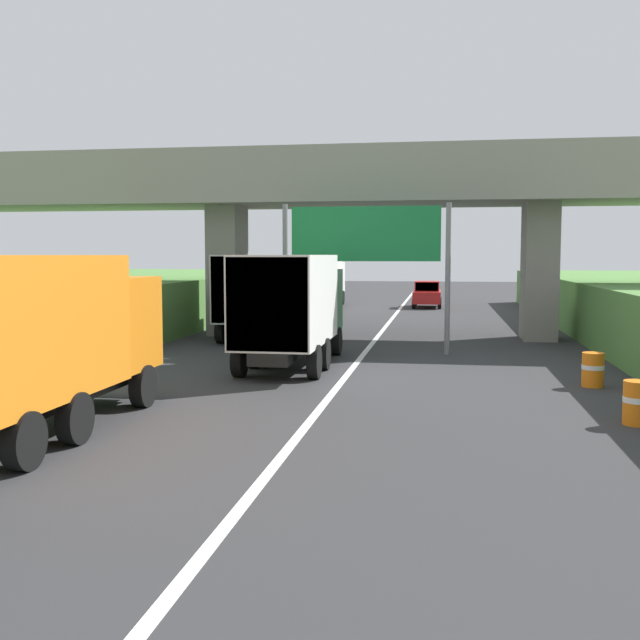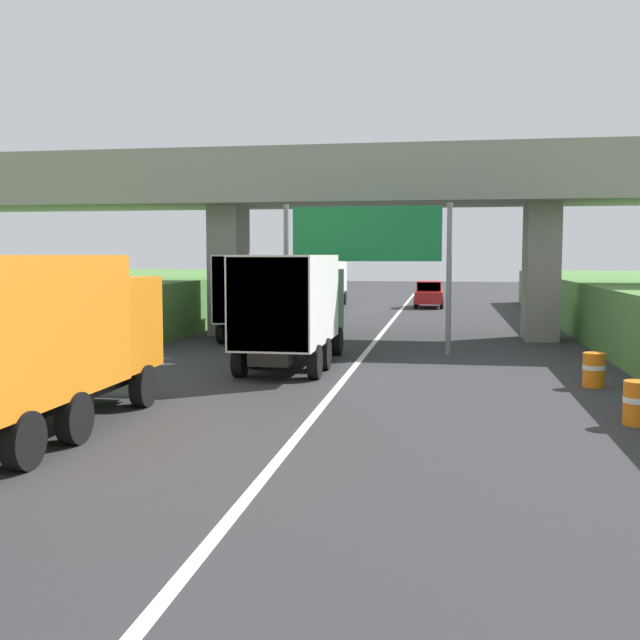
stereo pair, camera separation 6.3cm
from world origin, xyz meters
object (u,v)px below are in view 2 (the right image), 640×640
at_px(truck_white, 323,278).
at_px(car_red, 429,294).
at_px(truck_black, 263,291).
at_px(construction_barrel_3, 638,403).
at_px(truck_green, 293,304).
at_px(truck_orange, 35,334).
at_px(overhead_highway_sign, 366,243).
at_px(construction_barrel_4, 594,370).

xyz_separation_m(truck_white, car_red, (6.85, 0.89, -1.08)).
bearing_deg(truck_black, truck_white, 91.32).
bearing_deg(truck_white, construction_barrel_3, -70.22).
relative_size(truck_green, truck_orange, 1.00).
distance_m(overhead_highway_sign, truck_black, 6.65).
xyz_separation_m(car_red, construction_barrel_3, (4.94, -33.67, -0.40)).
bearing_deg(car_red, truck_orange, -100.32).
bearing_deg(truck_green, car_red, 82.48).
bearing_deg(overhead_highway_sign, truck_green, -117.92).
height_order(overhead_highway_sign, construction_barrel_4, overhead_highway_sign).
xyz_separation_m(truck_green, construction_barrel_3, (8.50, -6.76, -1.47)).
distance_m(truck_black, truck_white, 18.24).
distance_m(truck_white, car_red, 6.99).
xyz_separation_m(truck_black, construction_barrel_3, (11.37, -14.54, -1.47)).
height_order(overhead_highway_sign, truck_green, overhead_highway_sign).
xyz_separation_m(truck_green, truck_white, (-3.30, 26.03, 0.00)).
relative_size(truck_white, car_red, 1.78).
distance_m(truck_white, construction_barrel_4, 30.71).
bearing_deg(truck_green, truck_white, 97.22).
height_order(truck_black, construction_barrel_3, truck_black).
bearing_deg(truck_white, construction_barrel_4, -67.45).
bearing_deg(car_red, construction_barrel_4, -80.45).
distance_m(truck_green, truck_orange, 9.98).
distance_m(truck_black, truck_orange, 17.29).
relative_size(truck_orange, car_red, 1.78).
bearing_deg(truck_black, truck_green, -69.73).
xyz_separation_m(truck_white, construction_barrel_4, (11.76, -28.33, -1.47)).
height_order(overhead_highway_sign, truck_white, overhead_highway_sign).
distance_m(overhead_highway_sign, car_red, 23.62).
bearing_deg(construction_barrel_4, construction_barrel_3, -89.63).
height_order(truck_orange, construction_barrel_3, truck_orange).
bearing_deg(car_red, truck_green, -97.52).
height_order(car_red, construction_barrel_3, car_red).
height_order(truck_black, car_red, truck_black).
distance_m(truck_green, construction_barrel_3, 10.95).
relative_size(truck_black, construction_barrel_4, 8.11).
bearing_deg(construction_barrel_4, truck_orange, -148.07).
distance_m(truck_black, car_red, 20.21).
bearing_deg(car_red, construction_barrel_3, -81.65).
relative_size(truck_black, truck_white, 1.00).
distance_m(truck_orange, car_red, 37.02).
bearing_deg(truck_black, construction_barrel_3, -51.98).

